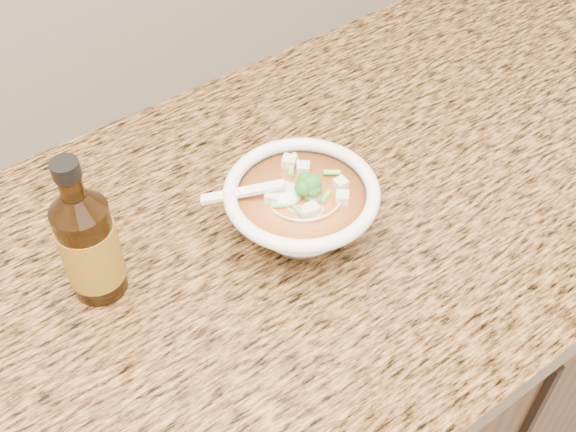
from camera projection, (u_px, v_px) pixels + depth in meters
counter_slab at (45, 362)px, 0.80m from camera, size 4.00×0.68×0.04m
soup_bowl at (301, 211)px, 0.87m from camera, size 0.20×0.19×0.10m
hot_sauce_bottle at (89, 244)px, 0.80m from camera, size 0.07×0.07×0.20m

